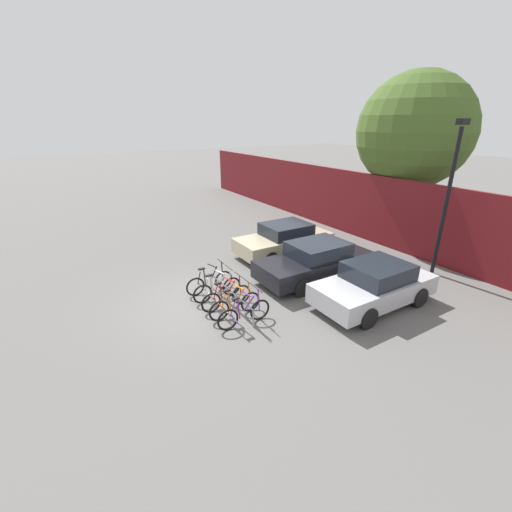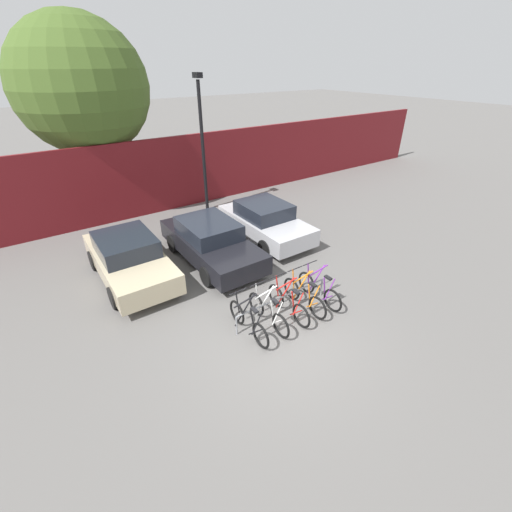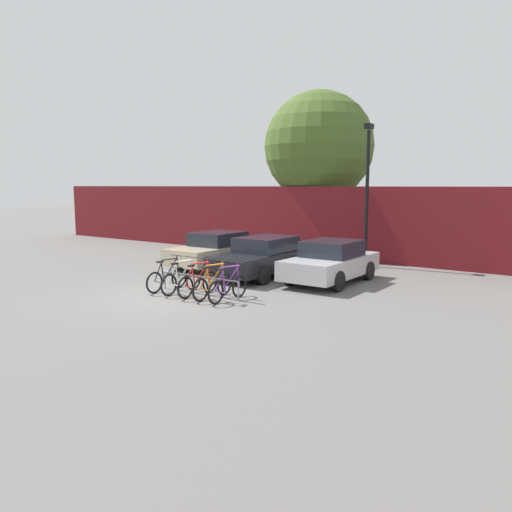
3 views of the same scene
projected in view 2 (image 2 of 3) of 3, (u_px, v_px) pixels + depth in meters
ground_plane at (280, 336)px, 8.50m from camera, size 120.00×120.00×0.00m
hoarding_wall at (142, 179)px, 14.48m from camera, size 36.00×0.16×3.16m
bike_rack at (283, 299)px, 9.04m from camera, size 2.93×0.04×0.57m
bicycle_black at (248, 322)px, 8.40m from camera, size 0.68×1.71×1.05m
bicycle_white at (268, 313)px, 8.69m from camera, size 0.68×1.71×1.05m
bicycle_red at (288, 304)px, 9.02m from camera, size 0.68×1.71×1.05m
bicycle_orange at (304, 297)px, 9.30m from camera, size 0.68×1.71×1.05m
bicycle_purple at (319, 290)px, 9.58m from camera, size 0.68×1.71×1.05m
car_beige at (129, 258)px, 10.49m from camera, size 1.91×4.22×1.40m
car_black at (211, 241)px, 11.45m from camera, size 1.91×4.47×1.40m
car_silver at (265, 221)px, 12.88m from camera, size 1.91×4.02×1.40m
lamp_post at (202, 139)px, 14.21m from camera, size 0.24×0.44×5.57m
tree_behind_hoarding at (82, 88)px, 13.45m from camera, size 5.20×5.20×7.64m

